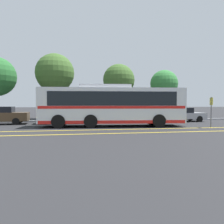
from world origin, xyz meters
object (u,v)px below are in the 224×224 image
Objects in this scene: transit_bus at (112,105)px; bus_stop_sign at (211,108)px; tree_0 at (164,84)px; parked_car_1 at (62,116)px; tree_2 at (119,80)px; parked_car_3 at (182,114)px; tree_3 at (55,73)px; parked_car_0 at (0,115)px; parked_car_2 at (127,115)px.

bus_stop_sign is at bearing 79.11° from transit_bus.
parked_car_1 is at bearing -152.42° from tree_0.
tree_2 reaches higher than tree_0.
parked_car_1 is at bearing -88.75° from parked_car_3.
tree_3 is at bearing -178.00° from tree_0.
tree_0 is 0.93× the size of tree_2.
transit_bus is 1.52× the size of tree_3.
bus_stop_sign is at bearing -111.48° from parked_car_0.
parked_car_2 is at bearing -136.35° from tree_0.
parked_car_3 reaches higher than parked_car_1.
tree_0 is at bearing 135.19° from parked_car_2.
transit_bus is at bearing -65.97° from parked_car_3.
transit_bus is at bearing -131.44° from parked_car_1.
tree_2 is at bearing -135.65° from parked_car_3.
tree_0 is 6.12m from tree_2.
parked_car_2 is at bearing -36.77° from tree_3.
transit_bus is at bearing -112.86° from parked_car_0.
parked_car_2 is at bearing -91.25° from parked_car_0.
transit_bus is 4.43m from parked_car_2.
bus_stop_sign is (-0.56, -5.62, 0.75)m from parked_car_3.
tree_3 reaches higher than bus_stop_sign.
parked_car_2 is at bearing -92.12° from parked_car_3.
parked_car_2 is 0.69× the size of tree_0.
parked_car_0 is 0.73× the size of tree_2.
parked_car_2 is at bearing 154.78° from transit_bus.
transit_bus is 7.55m from bus_stop_sign.
parked_car_3 is at bearing -91.18° from parked_car_1.
parked_car_3 is 8.71m from tree_2.
parked_car_3 is at bearing -45.10° from tree_2.
parked_car_1 is (-4.03, 3.20, -0.99)m from transit_bus.
transit_bus is 1.88× the size of tree_0.
parked_car_0 is (-9.31, 3.19, -0.93)m from transit_bus.
bus_stop_sign is at bearing -117.90° from parked_car_1.
parked_car_3 is at bearing 89.95° from parked_car_2.
tree_3 is (-13.02, 5.66, 4.67)m from parked_car_3.
parked_car_0 is 17.39m from bus_stop_sign.
tree_3 is (-7.55, 0.17, 0.70)m from tree_2.
parked_car_3 is 5.70m from bus_stop_sign.
tree_2 is (11.66, 5.87, 3.90)m from parked_car_0.
tree_0 is (8.43, 9.71, 2.66)m from transit_bus.
transit_bus is 11.22m from tree_3.
transit_bus is 2.68× the size of parked_car_1.
parked_car_0 is at bearing -124.19° from tree_3.
tree_0 is at bearing 179.17° from bus_stop_sign.
transit_bus is at bearing -104.51° from tree_2.
parked_car_0 is at bearing -85.78° from parked_car_2.
transit_bus is 5.24m from parked_car_1.
parked_car_0 is 11.49m from parked_car_2.
parked_car_3 is 1.90× the size of bus_stop_sign.
parked_car_1 is 9.52m from tree_2.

